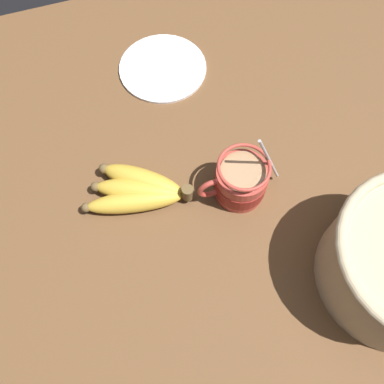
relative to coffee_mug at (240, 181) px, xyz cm
name	(u,v)px	position (x,y,z in cm)	size (l,w,h in cm)	color
table	(206,201)	(5.80, -0.55, -5.29)	(112.97, 112.97, 2.85)	brown
coffee_mug	(240,181)	(0.00, 0.00, 0.00)	(15.37, 9.11, 16.14)	#B23D33
banana_bunch	(138,190)	(17.07, -4.68, -1.84)	(19.19, 12.98, 4.41)	brown
small_plate	(163,68)	(4.88, -31.18, -3.57)	(18.07, 18.07, 0.60)	white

